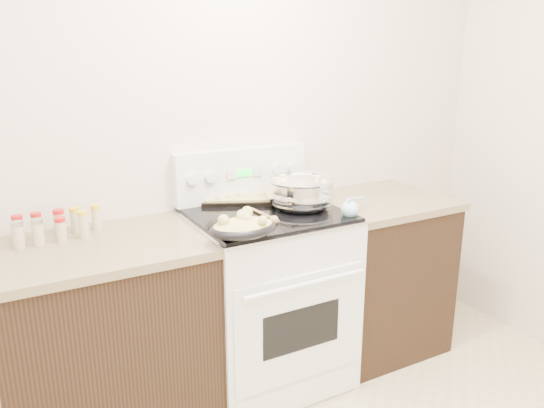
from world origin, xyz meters
TOP-DOWN VIEW (x-y plane):
  - room_shell at (0.00, 0.00)m, footprint 4.10×3.60m
  - counter_left at (-0.48, 1.43)m, footprint 0.93×0.67m
  - counter_right at (1.08, 1.43)m, footprint 0.73×0.67m
  - kitchen_range at (0.35, 1.42)m, footprint 0.78×0.73m
  - mixing_bowl at (0.54, 1.41)m, footprint 0.38×0.38m
  - roasting_pan at (0.08, 1.14)m, footprint 0.31×0.22m
  - baking_sheet at (0.34, 1.70)m, footprint 0.50×0.44m
  - wooden_spoon at (0.30, 1.30)m, footprint 0.05×0.25m
  - blue_ladle at (0.69, 1.18)m, footprint 0.25×0.20m
  - spice_jars at (-0.64, 1.59)m, footprint 0.39×0.15m

SIDE VIEW (x-z plane):
  - counter_left at x=-0.48m, z-range 0.00..0.92m
  - counter_right at x=1.08m, z-range 0.00..0.92m
  - kitchen_range at x=0.35m, z-range -0.12..1.10m
  - wooden_spoon at x=0.30m, z-range 0.93..0.98m
  - baking_sheet at x=0.34m, z-range 0.93..0.99m
  - blue_ladle at x=0.69m, z-range 0.93..1.03m
  - spice_jars at x=-0.64m, z-range 0.92..1.04m
  - roasting_pan at x=0.08m, z-range 0.93..1.05m
  - mixing_bowl at x=0.54m, z-range 0.92..1.13m
  - room_shell at x=0.00m, z-range 0.33..3.08m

